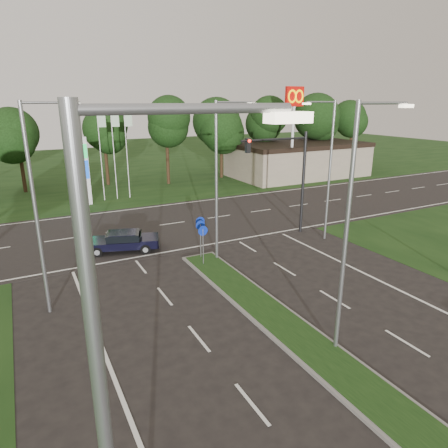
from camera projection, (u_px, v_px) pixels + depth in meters
name	position (u px, v px, depth m)	size (l,w,h in m)	color
verge_far	(88.00, 167.00, 56.21)	(160.00, 50.00, 0.02)	black
cross_road	(160.00, 225.00, 29.96)	(160.00, 12.00, 0.02)	black
median_kerb	(359.00, 386.00, 13.01)	(2.00, 26.00, 0.12)	slate
commercial_building	(298.00, 160.00, 49.26)	(16.00, 9.00, 4.00)	gray
streetlight_median_near	(352.00, 219.00, 13.66)	(2.53, 0.22, 9.00)	gray
streetlight_median_far	(220.00, 174.00, 22.13)	(2.53, 0.22, 9.00)	gray
streetlight_left_far	(39.00, 200.00, 16.32)	(2.53, 0.22, 9.00)	gray
streetlight_right_far	(328.00, 164.00, 25.57)	(2.53, 0.22, 9.00)	gray
traffic_signal	(288.00, 168.00, 26.68)	(5.10, 0.42, 7.00)	black
median_signs	(201.00, 232.00, 23.02)	(1.16, 1.76, 2.38)	gray
gas_pylon	(83.00, 169.00, 35.00)	(5.80, 1.26, 8.00)	silver
mcdonalds_sign	(294.00, 110.00, 42.31)	(2.20, 0.47, 10.40)	silver
treeline_far	(108.00, 122.00, 41.48)	(6.00, 6.00, 9.90)	black
navy_sedan	(123.00, 241.00, 24.72)	(4.78, 3.10, 1.22)	black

